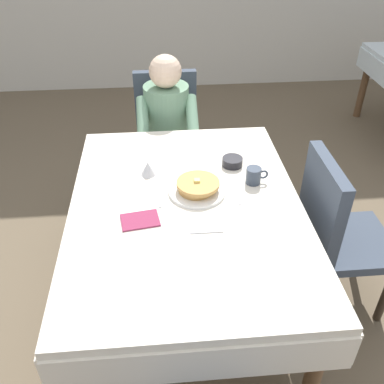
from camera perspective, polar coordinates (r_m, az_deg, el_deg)
The scene contains 14 objects.
ground_plane at distance 2.54m, azimuth -0.64°, elevation -15.02°, with size 14.00×14.00×0.00m, color brown.
dining_table_main at distance 2.07m, azimuth -0.76°, elevation -3.61°, with size 1.12×1.52×0.74m.
chair_diner at distance 3.12m, azimuth -3.37°, elevation 8.33°, with size 0.44×0.45×0.93m.
diner_person at distance 2.92m, azimuth -3.34°, elevation 9.34°, with size 0.40×0.43×1.12m.
chair_right_side at distance 2.32m, azimuth 18.64°, elevation -4.66°, with size 0.45×0.44×0.93m.
plate_breakfast at distance 2.09m, azimuth 0.66°, elevation 0.13°, with size 0.28×0.28×0.02m, color white.
breakfast_stack at distance 2.06m, azimuth 0.68°, elevation 0.84°, with size 0.21×0.21×0.06m.
cup_coffee at distance 2.16m, azimuth 8.31°, elevation 2.20°, with size 0.11×0.08×0.08m.
bowl_butter at distance 2.30m, azimuth 5.44°, elevation 4.07°, with size 0.11×0.11×0.04m, color black.
syrup_pitcher at distance 2.22m, azimuth -5.91°, elevation 3.16°, with size 0.08×0.08×0.07m.
fork_left_of_plate at distance 2.07m, azimuth -4.53°, elevation -0.59°, with size 0.18×0.01×0.01m, color silver.
knife_right_of_plate at distance 2.10m, azimuth 5.88°, elevation -0.04°, with size 0.20×0.01×0.01m, color silver.
spoon_near_edge at distance 1.86m, azimuth 1.97°, elevation -5.35°, with size 0.15×0.01×0.01m, color silver.
napkin_folded at distance 1.93m, azimuth -6.98°, elevation -3.77°, with size 0.17×0.12×0.01m, color #8C2D4C.
Camera 1 is at (-0.11, -1.60, 1.97)m, focal length 39.74 mm.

